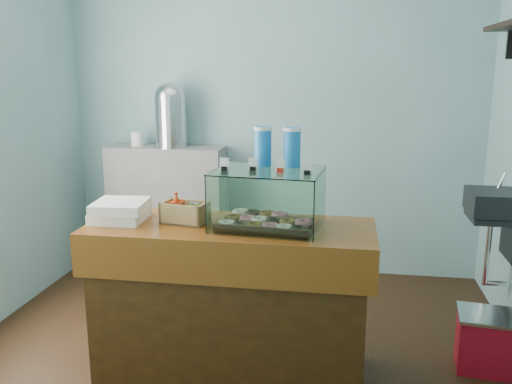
% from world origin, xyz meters
% --- Properties ---
extents(ground, '(3.50, 3.50, 0.00)m').
position_xyz_m(ground, '(0.00, 0.00, 0.00)').
color(ground, black).
rests_on(ground, ground).
extents(room_shell, '(3.54, 3.04, 2.82)m').
position_xyz_m(room_shell, '(0.03, 0.01, 1.71)').
color(room_shell, '#6EA1A0').
rests_on(room_shell, ground).
extents(counter, '(1.60, 0.60, 0.90)m').
position_xyz_m(counter, '(0.00, -0.25, 0.46)').
color(counter, '#43270D').
rests_on(counter, ground).
extents(back_shelf, '(1.00, 0.32, 1.10)m').
position_xyz_m(back_shelf, '(-0.90, 1.32, 0.55)').
color(back_shelf, gray).
rests_on(back_shelf, ground).
extents(display_case, '(0.62, 0.48, 0.54)m').
position_xyz_m(display_case, '(0.21, -0.22, 1.07)').
color(display_case, '#321F0F').
rests_on(display_case, counter).
extents(condiment_crate, '(0.27, 0.19, 0.17)m').
position_xyz_m(condiment_crate, '(-0.27, -0.24, 0.96)').
color(condiment_crate, tan).
rests_on(condiment_crate, counter).
extents(pastry_boxes, '(0.31, 0.31, 0.11)m').
position_xyz_m(pastry_boxes, '(-0.64, -0.25, 0.96)').
color(pastry_boxes, white).
rests_on(pastry_boxes, counter).
extents(coffee_urn, '(0.30, 0.30, 0.54)m').
position_xyz_m(coffee_urn, '(-0.84, 1.31, 1.39)').
color(coffee_urn, silver).
rests_on(coffee_urn, back_shelf).
extents(red_cooler, '(0.42, 0.34, 0.35)m').
position_xyz_m(red_cooler, '(1.51, 0.03, 0.17)').
color(red_cooler, red).
rests_on(red_cooler, ground).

